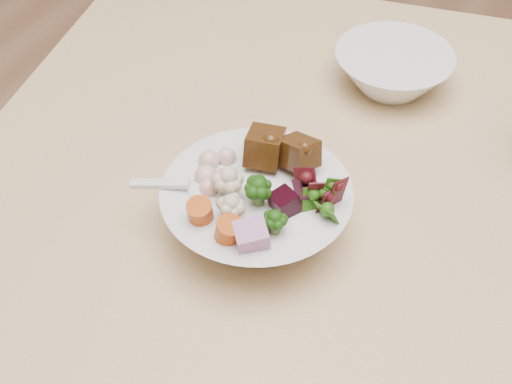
{
  "coord_description": "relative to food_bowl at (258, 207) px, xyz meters",
  "views": [
    {
      "loc": [
        -0.03,
        -0.51,
        1.29
      ],
      "look_at": [
        -0.25,
        -0.08,
        0.79
      ],
      "focal_mm": 50.0,
      "sensor_mm": 36.0,
      "label": 1
    }
  ],
  "objects": [
    {
      "name": "side_bowl",
      "position": [
        0.04,
        0.3,
        -0.01
      ],
      "size": [
        0.15,
        0.15,
        0.05
      ],
      "primitive_type": null,
      "color": "white",
      "rests_on": "dining_table"
    },
    {
      "name": "soup_spoon",
      "position": [
        -0.06,
        -0.03,
        0.02
      ],
      "size": [
        0.09,
        0.04,
        0.02
      ],
      "rotation": [
        0.0,
        0.0,
        0.31
      ],
      "color": "white",
      "rests_on": "food_bowl"
    },
    {
      "name": "food_bowl",
      "position": [
        0.0,
        0.0,
        0.0
      ],
      "size": [
        0.19,
        0.19,
        0.1
      ],
      "color": "white",
      "rests_on": "dining_table"
    }
  ]
}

